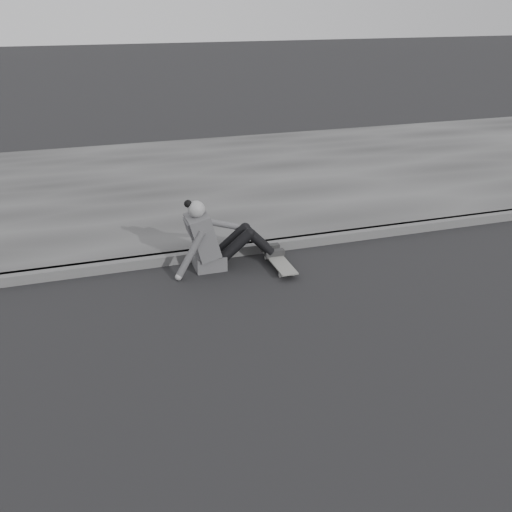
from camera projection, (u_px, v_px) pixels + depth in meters
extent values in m
plane|color=black|center=(437.00, 345.00, 5.34)|extent=(80.00, 80.00, 0.00)
cube|color=#515151|center=(325.00, 239.00, 7.55)|extent=(24.00, 0.16, 0.12)
cube|color=#3D3D3D|center=(255.00, 177.00, 10.17)|extent=(24.00, 6.00, 0.12)
cylinder|color=gray|center=(280.00, 275.00, 6.63)|extent=(0.03, 0.05, 0.05)
cylinder|color=gray|center=(293.00, 273.00, 6.67)|extent=(0.03, 0.05, 0.05)
cylinder|color=gray|center=(266.00, 258.00, 7.08)|extent=(0.03, 0.05, 0.05)
cylinder|color=gray|center=(277.00, 256.00, 7.12)|extent=(0.03, 0.05, 0.05)
cube|color=#2A2A2D|center=(287.00, 272.00, 6.64)|extent=(0.16, 0.04, 0.03)
cube|color=#2A2A2D|center=(272.00, 255.00, 7.09)|extent=(0.16, 0.04, 0.03)
cube|color=slate|center=(279.00, 261.00, 6.85)|extent=(0.20, 0.78, 0.02)
cube|color=#49494C|center=(209.00, 261.00, 6.84)|extent=(0.36, 0.34, 0.18)
cube|color=#49494C|center=(203.00, 235.00, 6.68)|extent=(0.37, 0.40, 0.57)
cube|color=#49494C|center=(191.00, 227.00, 6.60)|extent=(0.14, 0.30, 0.20)
cylinder|color=gray|center=(198.00, 217.00, 6.57)|extent=(0.09, 0.09, 0.08)
sphere|color=gray|center=(196.00, 209.00, 6.53)|extent=(0.20, 0.20, 0.20)
sphere|color=black|center=(188.00, 204.00, 6.49)|extent=(0.09, 0.09, 0.09)
cylinder|color=black|center=(236.00, 246.00, 6.77)|extent=(0.43, 0.13, 0.39)
cylinder|color=black|center=(232.00, 240.00, 6.93)|extent=(0.43, 0.13, 0.39)
cylinder|color=black|center=(260.00, 243.00, 6.86)|extent=(0.35, 0.11, 0.36)
cylinder|color=black|center=(256.00, 237.00, 7.01)|extent=(0.35, 0.11, 0.36)
sphere|color=black|center=(250.00, 233.00, 6.76)|extent=(0.13, 0.13, 0.13)
sphere|color=black|center=(245.00, 228.00, 6.92)|extent=(0.13, 0.13, 0.13)
cube|color=#292929|center=(275.00, 253.00, 6.97)|extent=(0.24, 0.08, 0.07)
cube|color=#292929|center=(270.00, 247.00, 7.13)|extent=(0.24, 0.08, 0.07)
cylinder|color=#49494C|center=(190.00, 255.00, 6.50)|extent=(0.38, 0.08, 0.58)
sphere|color=gray|center=(178.00, 277.00, 6.56)|extent=(0.08, 0.08, 0.08)
cylinder|color=#49494C|center=(219.00, 224.00, 6.86)|extent=(0.48, 0.08, 0.21)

